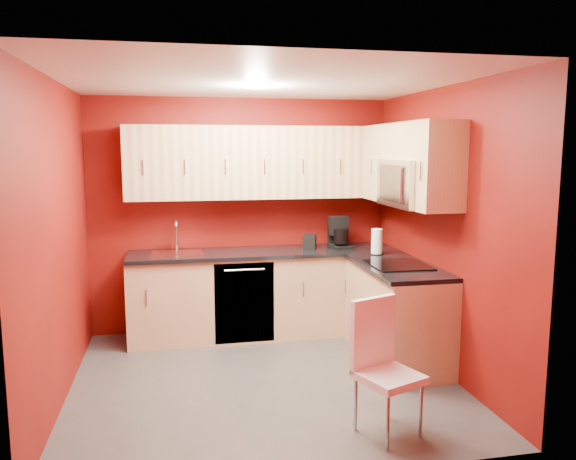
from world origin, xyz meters
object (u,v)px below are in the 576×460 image
object	(u,v)px
microwave	(412,183)
napkin_holder	(310,241)
sink	(177,250)
coffee_maker	(341,233)
paper_towel	(377,242)
dining_chair	(389,369)

from	to	relation	value
microwave	napkin_holder	size ratio (longest dim) A/B	5.25
microwave	sink	xyz separation A→B (m)	(-2.09, 1.00, -0.72)
sink	napkin_holder	xyz separation A→B (m)	(1.41, 0.07, 0.04)
microwave	coffee_maker	distance (m)	1.19
microwave	sink	world-z (taller)	microwave
coffee_maker	sink	bearing A→B (deg)	169.64
paper_towel	sink	bearing A→B (deg)	167.45
sink	napkin_holder	size ratio (longest dim) A/B	3.59
microwave	napkin_holder	world-z (taller)	microwave
coffee_maker	paper_towel	world-z (taller)	coffee_maker
coffee_maker	napkin_holder	xyz separation A→B (m)	(-0.32, 0.10, -0.10)
microwave	paper_towel	distance (m)	0.85
sink	paper_towel	world-z (taller)	sink
microwave	paper_towel	bearing A→B (deg)	101.39
sink	paper_towel	bearing A→B (deg)	-12.55
microwave	dining_chair	distance (m)	1.88
coffee_maker	napkin_holder	distance (m)	0.35
microwave	napkin_holder	distance (m)	1.44
coffee_maker	napkin_holder	size ratio (longest dim) A/B	2.31
sink	microwave	bearing A→B (deg)	-25.60
napkin_holder	dining_chair	world-z (taller)	napkin_holder
sink	napkin_holder	distance (m)	1.41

